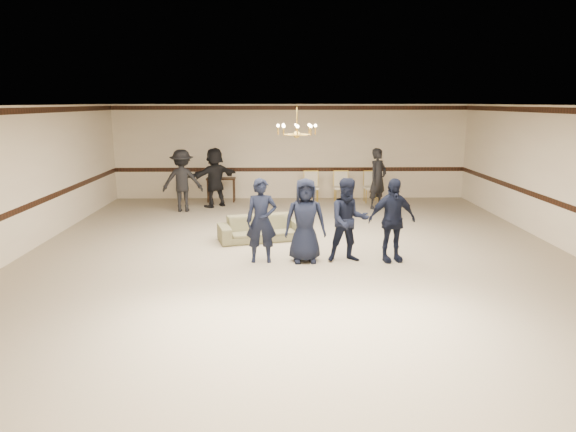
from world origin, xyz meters
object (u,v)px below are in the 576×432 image
boy_a (261,221)px  banquet_chair_right (371,187)px  adult_left (182,181)px  chandelier (297,120)px  adult_mid (215,177)px  adult_right (378,179)px  banquet_chair_mid (341,187)px  boy_b (305,220)px  settee (261,228)px  boy_c (349,220)px  banquet_chair_left (311,187)px  boy_d (392,220)px  console_table (221,190)px

boy_a → banquet_chair_right: boy_a is taller
adult_left → banquet_chair_right: 6.16m
chandelier → adult_mid: bearing=118.1°
adult_right → banquet_chair_mid: (-1.00, 1.04, -0.43)m
boy_b → settee: (-0.96, 1.72, -0.58)m
boy_c → banquet_chair_left: boy_c is taller
boy_a → boy_d: 2.70m
boy_b → boy_c: bearing=-2.6°
settee → banquet_chair_right: 5.96m
boy_d → adult_right: adult_right is taller
boy_c → boy_d: bearing=-5.4°
boy_b → banquet_chair_mid: 6.73m
banquet_chair_left → adult_right: bearing=-26.2°
adult_left → console_table: (1.00, 1.54, -0.54)m
boy_b → banquet_chair_left: boy_b is taller
settee → adult_left: bearing=110.6°
boy_c → banquet_chair_right: 6.76m
banquet_chair_left → banquet_chair_mid: (1.00, 0.00, 0.00)m
boy_a → banquet_chair_left: 6.71m
banquet_chair_mid → banquet_chair_right: 1.00m
adult_right → adult_left: bearing=142.4°
chandelier → boy_c: 2.63m
boy_b → adult_left: (-3.45, 5.20, 0.06)m
chandelier → banquet_chair_mid: (1.67, 5.17, -2.37)m
boy_d → adult_right: 5.55m
boy_b → banquet_chair_left: (0.54, 6.54, -0.37)m
chandelier → boy_d: chandelier is taller
boy_d → adult_mid: 7.33m
settee → adult_left: adult_left is taller
adult_right → adult_mid: bearing=135.1°
adult_mid → banquet_chair_left: bearing=153.2°
chandelier → adult_left: (-3.32, 3.83, -1.93)m
boy_c → adult_mid: (-3.45, 5.90, 0.06)m
boy_c → banquet_chair_mid: size_ratio=1.73×
boy_d → settee: size_ratio=0.86×
settee → banquet_chair_mid: 5.44m
boy_a → boy_b: bearing=-0.8°
settee → adult_left: size_ratio=1.08×
boy_c → console_table: (-3.36, 6.74, -0.47)m
boy_a → chandelier: bearing=59.9°
boy_d → settee: bearing=136.2°
boy_a → settee: size_ratio=0.86×
boy_c → adult_right: bearing=68.0°
boy_a → boy_b: (0.90, 0.00, 0.00)m
boy_b → adult_mid: size_ratio=0.93×
console_table → banquet_chair_mid: bearing=-3.4°
boy_d → adult_left: (-5.25, 5.20, 0.06)m
boy_d → console_table: (-4.26, 6.74, -0.47)m
settee → banquet_chair_left: 5.05m
banquet_chair_mid → adult_left: bearing=-163.0°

